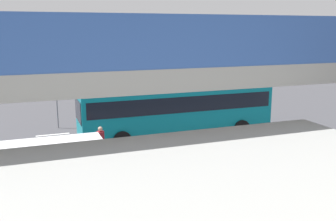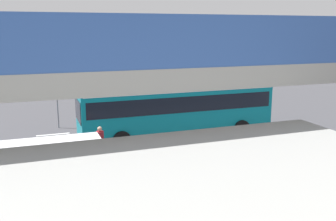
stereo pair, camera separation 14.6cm
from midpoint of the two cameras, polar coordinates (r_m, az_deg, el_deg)
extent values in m
plane|color=#424247|center=(22.65, -1.16, -4.27)|extent=(80.00, 80.00, 0.00)
cube|color=#0C8493|center=(22.60, 1.17, 0.19)|extent=(11.50, 2.55, 2.86)
cube|color=black|center=(22.50, 1.18, 1.47)|extent=(11.04, 2.59, 0.90)
cube|color=white|center=(22.37, 1.19, 3.48)|extent=(11.27, 2.58, 0.20)
cube|color=black|center=(21.15, -13.51, -0.03)|extent=(0.04, 2.24, 1.20)
cylinder|color=black|center=(20.65, -7.09, -4.49)|extent=(1.04, 0.30, 1.04)
cylinder|color=black|center=(23.05, -8.57, -2.77)|extent=(1.04, 0.30, 1.04)
cylinder|color=black|center=(23.37, 10.76, -2.64)|extent=(1.04, 0.30, 1.04)
cylinder|color=black|center=(25.52, 7.81, -1.29)|extent=(1.04, 0.30, 1.04)
cube|color=silver|center=(15.84, -18.64, -7.99)|extent=(4.80, 1.95, 1.86)
cube|color=black|center=(15.72, -18.73, -6.76)|extent=(4.42, 1.98, 0.56)
cylinder|color=black|center=(17.08, -23.97, -9.73)|extent=(0.68, 0.22, 0.68)
cylinder|color=black|center=(15.32, -12.26, -11.44)|extent=(0.68, 0.22, 0.68)
cylinder|color=black|center=(17.12, -13.23, -8.92)|extent=(0.68, 0.22, 0.68)
cylinder|color=#2D2D38|center=(18.99, -10.21, -6.39)|extent=(0.32, 0.32, 0.85)
cylinder|color=maroon|center=(18.76, -10.30, -4.14)|extent=(0.38, 0.38, 0.70)
sphere|color=tan|center=(18.63, -10.36, -2.73)|extent=(0.22, 0.22, 0.22)
cylinder|color=slate|center=(25.81, -16.44, 0.47)|extent=(0.08, 0.08, 2.80)
cube|color=blue|center=(25.62, -16.58, 2.88)|extent=(0.04, 0.60, 0.60)
cube|color=silver|center=(27.87, 8.34, -1.26)|extent=(2.00, 0.20, 0.01)
cube|color=silver|center=(26.22, 0.65, -1.98)|extent=(2.00, 0.20, 0.01)
cube|color=silver|center=(25.11, -7.91, -2.73)|extent=(2.00, 0.20, 0.01)
cube|color=silver|center=(24.60, -17.05, -3.47)|extent=(2.00, 0.20, 0.01)
cube|color=#9E9E99|center=(11.21, 19.43, 6.06)|extent=(29.57, 2.60, 0.50)
cube|color=#3359A5|center=(12.15, 15.89, 10.49)|extent=(29.57, 0.08, 1.10)
camera|label=1|loc=(0.07, -90.18, -0.04)|focal=40.65mm
camera|label=2|loc=(0.07, 89.82, 0.04)|focal=40.65mm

